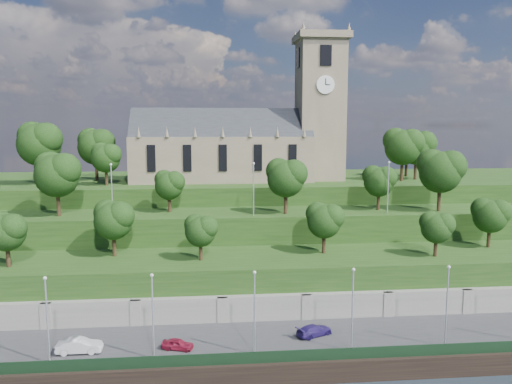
{
  "coord_description": "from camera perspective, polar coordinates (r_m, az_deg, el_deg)",
  "views": [
    {
      "loc": [
        -6.32,
        -44.99,
        24.94
      ],
      "look_at": [
        0.74,
        30.0,
        14.89
      ],
      "focal_mm": 35.0,
      "sensor_mm": 36.0,
      "label": 1
    }
  ],
  "objects": [
    {
      "name": "fence",
      "position": [
        51.16,
        2.38,
        -18.3
      ],
      "size": [
        160.0,
        0.1,
        1.2
      ],
      "primitive_type": "cube",
      "color": "black",
      "rests_on": "promenade"
    },
    {
      "name": "promenade",
      "position": [
        56.68,
        1.6,
        -17.38
      ],
      "size": [
        160.0,
        12.0,
        2.0
      ],
      "primitive_type": "cube",
      "color": "#2D2D30",
      "rests_on": "ground"
    },
    {
      "name": "hilltop",
      "position": [
        96.78,
        -1.54,
        -2.78
      ],
      "size": [
        160.0,
        32.0,
        15.0
      ],
      "primitive_type": "cube",
      "color": "#1C3913",
      "rests_on": "ground"
    },
    {
      "name": "trees_upper",
      "position": [
        73.7,
        1.72,
        2.07
      ],
      "size": [
        63.29,
        8.3,
        9.45
      ],
      "color": "black",
      "rests_on": "embankment_upper"
    },
    {
      "name": "quay_wall",
      "position": [
        51.26,
        2.48,
        -20.12
      ],
      "size": [
        160.0,
        0.5,
        2.2
      ],
      "primitive_type": "cube",
      "color": "black",
      "rests_on": "ground"
    },
    {
      "name": "lamp_posts_promenade",
      "position": [
        50.95,
        -0.17,
        -13.02
      ],
      "size": [
        60.36,
        0.36,
        8.74
      ],
      "color": "#B2B2B7",
      "rests_on": "promenade"
    },
    {
      "name": "car_left",
      "position": [
        54.38,
        -8.95,
        -16.8
      ],
      "size": [
        3.53,
        2.17,
        1.12
      ],
      "primitive_type": "imported",
      "rotation": [
        0.0,
        0.0,
        1.3
      ],
      "color": "maroon",
      "rests_on": "promenade"
    },
    {
      "name": "embankment_lower",
      "position": [
        66.68,
        0.34,
        -10.7
      ],
      "size": [
        160.0,
        12.0,
        8.0
      ],
      "primitive_type": "cube",
      "color": "#1C3913",
      "rests_on": "ground"
    },
    {
      "name": "church",
      "position": [
        91.28,
        -0.91,
        6.08
      ],
      "size": [
        38.6,
        12.35,
        27.6
      ],
      "color": "#6F614D",
      "rests_on": "hilltop"
    },
    {
      "name": "trees_lower",
      "position": [
        64.82,
        0.34,
        -3.38
      ],
      "size": [
        68.21,
        8.74,
        7.42
      ],
      "color": "black",
      "rests_on": "embankment_lower"
    },
    {
      "name": "lamp_posts_upper",
      "position": [
        71.77,
        -0.29,
        0.83
      ],
      "size": [
        40.36,
        0.36,
        7.73
      ],
      "color": "#B2B2B7",
      "rests_on": "embankment_upper"
    },
    {
      "name": "car_middle",
      "position": [
        55.95,
        -19.53,
        -16.22
      ],
      "size": [
        4.56,
        1.67,
        1.49
      ],
      "primitive_type": "imported",
      "rotation": [
        0.0,
        0.0,
        1.59
      ],
      "color": "#AFAFB4",
      "rests_on": "promenade"
    },
    {
      "name": "trees_hilltop",
      "position": [
        89.7,
        -1.49,
        5.37
      ],
      "size": [
        74.36,
        15.37,
        10.65
      ],
      "color": "black",
      "rests_on": "hilltop"
    },
    {
      "name": "retaining_wall",
      "position": [
        61.55,
        0.92,
        -13.78
      ],
      "size": [
        160.0,
        2.1,
        5.0
      ],
      "color": "slate",
      "rests_on": "ground"
    },
    {
      "name": "car_right",
      "position": [
        57.23,
        6.68,
        -15.42
      ],
      "size": [
        4.53,
        3.32,
        1.22
      ],
      "primitive_type": "imported",
      "rotation": [
        0.0,
        0.0,
        2.01
      ],
      "color": "navy",
      "rests_on": "promenade"
    },
    {
      "name": "embankment_upper",
      "position": [
        76.64,
        -0.48,
        -6.71
      ],
      "size": [
        160.0,
        10.0,
        12.0
      ],
      "primitive_type": "cube",
      "color": "#1C3913",
      "rests_on": "ground"
    }
  ]
}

